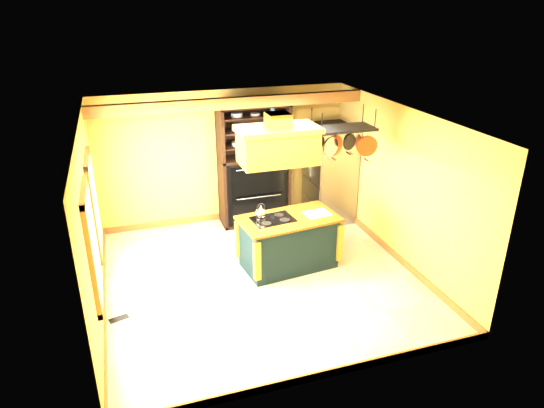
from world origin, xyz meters
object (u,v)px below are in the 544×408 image
range_hood (278,143)px  refrigerator (329,175)px  pot_rack (343,136)px  kitchen_island (288,242)px  hutch (254,178)px

range_hood → refrigerator: 2.71m
refrigerator → pot_rack: bearing=-109.1°
kitchen_island → pot_rack: pot_rack is taller
range_hood → refrigerator: bearing=44.8°
refrigerator → hutch: bearing=167.8°
range_hood → refrigerator: range_hood is taller
hutch → refrigerator: bearing=-12.2°
pot_rack → hutch: bearing=115.2°
pot_rack → hutch: 2.59m
refrigerator → hutch: (-1.53, 0.33, -0.00)m
kitchen_island → range_hood: 1.77m
range_hood → hutch: size_ratio=0.52×
kitchen_island → refrigerator: (1.50, 1.68, 0.47)m
refrigerator → hutch: 1.57m
kitchen_island → pot_rack: (0.92, -0.00, 1.78)m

